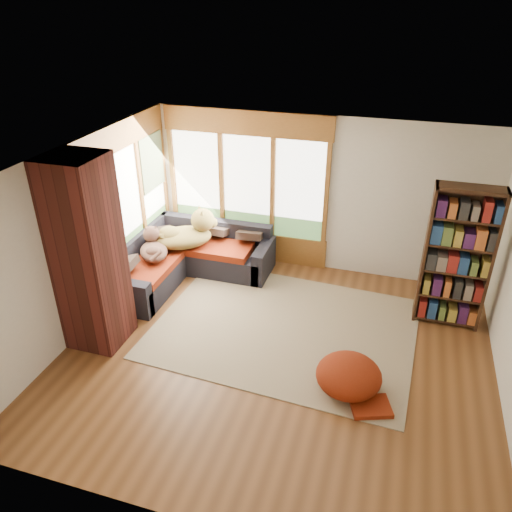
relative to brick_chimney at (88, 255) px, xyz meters
The scene contains 16 objects.
floor 2.75m from the brick_chimney, ahead, with size 5.50×5.50×0.00m, color brown.
ceiling 2.75m from the brick_chimney, ahead, with size 5.50×5.50×0.00m, color white.
wall_back 3.73m from the brick_chimney, 49.90° to the left, with size 5.50×0.04×2.60m, color silver.
wall_front 3.22m from the brick_chimney, 41.86° to the right, with size 5.50×0.04×2.60m, color silver.
wall_left 0.49m from the brick_chimney, 135.00° to the left, with size 0.04×5.00×2.60m, color silver.
windows_back 3.07m from the brick_chimney, 66.95° to the left, with size 2.82×0.10×1.90m.
windows_left 1.58m from the brick_chimney, 101.66° to the left, with size 0.10×2.62×1.90m.
roller_blind 2.44m from the brick_chimney, 96.95° to the left, with size 0.03×0.72×0.90m, color #6B7F57.
brick_chimney is the anchor object (origin of this frame).
sectional_sofa 2.32m from the brick_chimney, 77.71° to the left, with size 2.20×2.20×0.80m.
area_rug 2.86m from the brick_chimney, 21.74° to the left, with size 3.58×2.74×0.01m, color beige.
bookshelf 4.89m from the brick_chimney, 21.52° to the left, with size 0.89×0.30×2.07m.
pouf 3.56m from the brick_chimney, ahead, with size 0.79×0.79×0.43m, color maroon.
dog_tan 2.11m from the brick_chimney, 77.55° to the left, with size 1.12×1.03×0.55m.
dog_brindle 1.62m from the brick_chimney, 87.68° to the left, with size 0.71×0.78×0.38m.
throw_pillows 2.24m from the brick_chimney, 75.74° to the left, with size 1.98×1.68×0.45m.
Camera 1 is at (1.26, -5.03, 4.31)m, focal length 35.00 mm.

